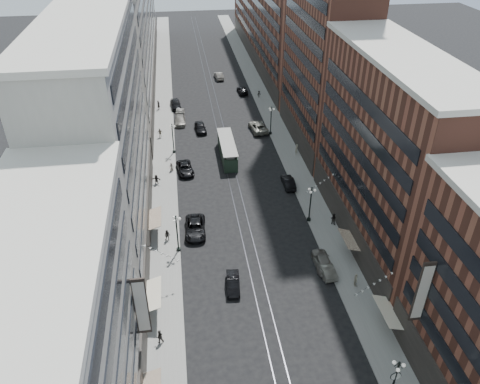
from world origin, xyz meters
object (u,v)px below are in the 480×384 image
lamppost_se_near (395,380)px  pedestrian_2 (167,235)px  lamppost_se_mid (271,119)px  car_14 (219,76)px  lamppost_sw_mid (173,137)px  car_2 (195,228)px  car_12 (242,90)px  car_10 (288,182)px  lamppost_sw_far (177,232)px  pedestrian_extra_0 (172,167)px  car_7 (185,168)px  car_5 (233,283)px  pedestrian_9 (259,94)px  pedestrian_5 (156,179)px  car_13 (200,127)px  pedestrian_6 (160,133)px  car_9 (176,104)px  lamppost_se_far (310,203)px  car_extra_0 (325,268)px  streetcar (227,150)px  car_11 (258,127)px  car_extra_1 (180,114)px  car_8 (180,120)px  pedestrian_extra_1 (159,105)px  car_4 (322,261)px  pedestrian_8 (296,149)px  pedestrian_4 (356,280)px  pedestrian_7 (333,219)px  pedestrian_extra_2 (159,336)px

lamppost_se_near → pedestrian_2: 32.95m
lamppost_se_mid → car_14: size_ratio=1.14×
lamppost_sw_mid → car_2: bearing=-84.1°
car_12 → car_14: bearing=-70.0°
car_2 → car_10: car_2 is taller
lamppost_sw_far → pedestrian_extra_0: 20.74m
car_12 → car_7: bearing=63.9°
car_5 → pedestrian_9: 59.64m
car_10 → pedestrian_5: size_ratio=2.83×
car_12 → car_13: car_13 is taller
pedestrian_6 → car_9: bearing=-111.6°
lamppost_se_far → car_2: 16.17m
car_5 → car_12: 62.40m
car_extra_0 → pedestrian_9: bearing=-97.8°
pedestrian_extra_0 → lamppost_sw_far: bearing=-71.7°
car_12 → pedestrian_5: pedestrian_5 is taller
pedestrian_extra_0 → streetcar: bearing=36.9°
car_11 → car_extra_1: car_11 is taller
car_8 → pedestrian_extra_0: bearing=-94.4°
pedestrian_extra_1 → car_extra_0: bearing=-116.6°
lamppost_se_near → car_4: 18.85m
car_5 → pedestrian_8: pedestrian_8 is taller
car_8 → pedestrian_extra_0: (-1.99, -18.68, 0.16)m
pedestrian_2 → pedestrian_extra_0: (0.87, 18.36, -0.06)m
pedestrian_4 → car_11: size_ratio=0.29×
streetcar → car_8: bearing=117.0°
pedestrian_4 → car_9: bearing=25.6°
car_13 → car_14: bearing=72.6°
lamppost_se_near → car_11: (-2.08, 57.95, -2.38)m
pedestrian_7 → pedestrian_extra_0: size_ratio=1.14×
lamppost_sw_far → pedestrian_5: bearing=100.0°
car_5 → pedestrian_6: (-8.54, 40.99, 0.35)m
lamppost_se_far → car_12: 50.12m
lamppost_sw_far → car_2: (2.40, 3.58, -2.28)m
car_13 → car_7: bearing=-108.0°
car_5 → car_13: bearing=96.0°
lamppost_se_near → car_14: (-6.59, 88.28, -2.42)m
streetcar → pedestrian_5: streetcar is taller
streetcar → pedestrian_extra_1: 25.63m
car_10 → pedestrian_8: pedestrian_8 is taller
car_10 → pedestrian_extra_2: pedestrian_extra_2 is taller
car_13 → car_extra_0: car_13 is taller
car_8 → car_13: 5.58m
pedestrian_extra_0 → car_14: bearing=91.2°
car_8 → car_extra_1: (0.07, 3.14, -0.01)m
streetcar → lamppost_sw_far: bearing=-110.9°
pedestrian_5 → car_extra_0: 31.08m
pedestrian_4 → pedestrian_extra_2: bearing=109.1°
lamppost_sw_mid → pedestrian_extra_2: 41.53m
pedestrian_5 → pedestrian_6: bearing=104.7°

